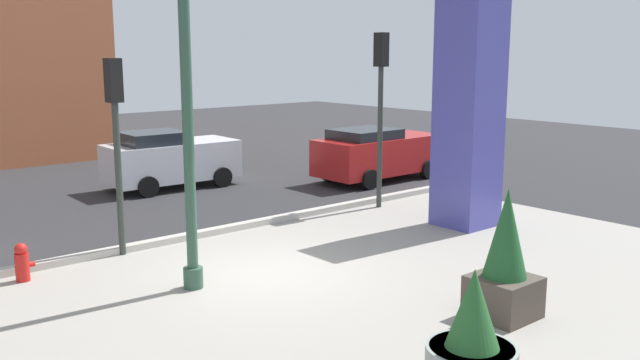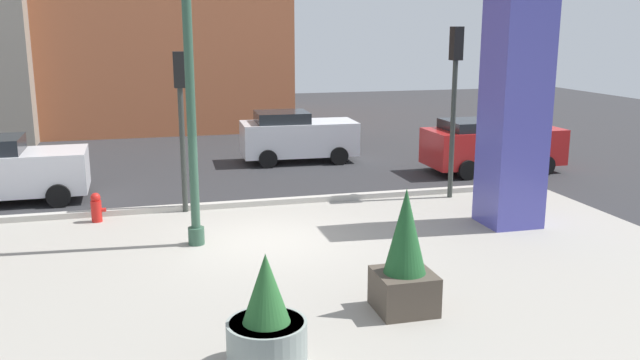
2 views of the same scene
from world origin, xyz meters
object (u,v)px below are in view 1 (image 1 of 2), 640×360
object	(u,v)px
car_curb_west	(170,159)
car_far_lane	(378,153)
art_pillar_blue	(469,112)
potted_plant_near_right	(472,351)
traffic_light_far_side	(380,92)
potted_plant_by_pillar	(505,263)
fire_hydrant	(22,263)
traffic_light_corner	(116,124)
lamp_post	(188,120)

from	to	relation	value
car_curb_west	car_far_lane	world-z (taller)	car_curb_west
art_pillar_blue	car_curb_west	bearing A→B (deg)	109.93
art_pillar_blue	potted_plant_near_right	size ratio (longest dim) A/B	3.31
potted_plant_near_right	traffic_light_far_side	distance (m)	11.08
potted_plant_near_right	potted_plant_by_pillar	size ratio (longest dim) A/B	0.79
fire_hydrant	traffic_light_far_side	xyz separation A→B (m)	(9.61, 0.05, 2.83)
traffic_light_corner	car_far_lane	distance (m)	10.74
fire_hydrant	car_far_lane	world-z (taller)	car_far_lane
traffic_light_corner	fire_hydrant	bearing A→B (deg)	-169.29
art_pillar_blue	traffic_light_far_side	bearing A→B (deg)	94.46
art_pillar_blue	fire_hydrant	world-z (taller)	art_pillar_blue
potted_plant_near_right	potted_plant_by_pillar	bearing A→B (deg)	27.27
art_pillar_blue	fire_hydrant	distance (m)	10.49
fire_hydrant	car_curb_west	distance (m)	9.10
potted_plant_by_pillar	car_far_lane	bearing A→B (deg)	54.57
art_pillar_blue	car_curb_west	xyz separation A→B (m)	(-3.28, 9.04, -1.91)
potted_plant_by_pillar	traffic_light_corner	distance (m)	8.27
traffic_light_corner	traffic_light_far_side	distance (m)	7.43
potted_plant_by_pillar	art_pillar_blue	bearing A→B (deg)	43.72
lamp_post	traffic_light_far_side	size ratio (longest dim) A/B	1.34
potted_plant_near_right	car_far_lane	size ratio (longest dim) A/B	0.38
fire_hydrant	car_far_lane	size ratio (longest dim) A/B	0.16
lamp_post	potted_plant_by_pillar	bearing A→B (deg)	-55.19
traffic_light_corner	traffic_light_far_side	bearing A→B (deg)	-2.79
traffic_light_corner	potted_plant_near_right	bearing A→B (deg)	-86.04
potted_plant_by_pillar	car_curb_west	distance (m)	13.31
fire_hydrant	car_curb_west	bearing A→B (deg)	43.85
potted_plant_near_right	traffic_light_corner	size ratio (longest dim) A/B	0.41
lamp_post	potted_plant_by_pillar	xyz separation A→B (m)	(3.15, -4.53, -2.19)
car_far_lane	traffic_light_far_side	bearing A→B (deg)	-134.67
car_far_lane	art_pillar_blue	bearing A→B (deg)	-114.87
potted_plant_by_pillar	fire_hydrant	xyz separation A→B (m)	(-5.41, 6.97, -0.55)
potted_plant_near_right	car_curb_west	bearing A→B (deg)	75.61
lamp_post	traffic_light_corner	world-z (taller)	lamp_post
traffic_light_corner	traffic_light_far_side	world-z (taller)	traffic_light_far_side
traffic_light_corner	car_far_lane	world-z (taller)	traffic_light_corner
art_pillar_blue	potted_plant_by_pillar	size ratio (longest dim) A/B	2.62
fire_hydrant	lamp_post	bearing A→B (deg)	-47.13
art_pillar_blue	car_far_lane	bearing A→B (deg)	65.13
lamp_post	fire_hydrant	size ratio (longest dim) A/B	8.50
fire_hydrant	car_curb_west	world-z (taller)	car_curb_west
lamp_post	art_pillar_blue	size ratio (longest dim) A/B	1.12
potted_plant_by_pillar	traffic_light_far_side	world-z (taller)	traffic_light_far_side
fire_hydrant	car_far_lane	xyz separation A→B (m)	(12.46, 2.94, 0.55)
traffic_light_corner	potted_plant_by_pillar	bearing A→B (deg)	-66.46
lamp_post	car_curb_west	distance (m)	9.96
traffic_light_far_side	art_pillar_blue	bearing A→B (deg)	-85.54
fire_hydrant	traffic_light_corner	distance (m)	3.31
art_pillar_blue	potted_plant_near_right	xyz separation A→B (m)	(-7.02, -5.57, -2.19)
lamp_post	traffic_light_far_side	xyz separation A→B (m)	(7.34, 2.49, 0.09)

